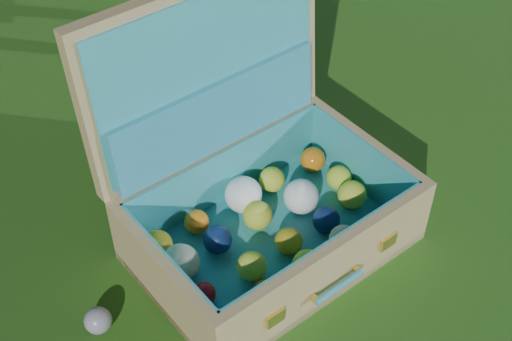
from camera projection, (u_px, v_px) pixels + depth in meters
The scene contains 3 objects.
ground at pixel (280, 266), 1.74m from camera, with size 60.00×60.00×0.00m, color #215114.
stray_ball at pixel (98, 321), 1.59m from camera, with size 0.06×0.06×0.06m, color teal.
suitcase at pixel (250, 179), 1.71m from camera, with size 0.73×0.62×0.62m.
Camera 1 is at (-0.56, -0.94, 1.37)m, focal length 50.00 mm.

